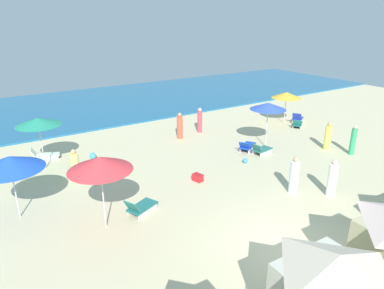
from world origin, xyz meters
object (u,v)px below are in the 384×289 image
Objects in this scene: beachgoer_4 at (200,121)px; beach_ball_0 at (93,156)px; lounge_chair_0_0 at (140,207)px; beachgoer_6 at (180,127)px; lounge_chair_4_1 at (247,146)px; beachgoer_0 at (353,141)px; umbrella_2 at (38,122)px; lounge_chair_2_1 at (17,171)px; beachgoer_3 at (332,179)px; lounge_chair_3_0 at (298,119)px; beachgoer_2 at (328,137)px; beachgoer_5 at (75,166)px; cooler_box_1 at (198,178)px; beachgoer_1 at (294,177)px; umbrella_0 at (100,164)px; beach_ball_2 at (245,161)px; lounge_chair_4_0 at (261,150)px; umbrella_3 at (286,95)px; lounge_chair_3_1 at (297,124)px; lounge_chair_2_0 at (44,155)px; umbrella_1 at (10,163)px; umbrella_4 at (268,106)px.

beach_ball_0 is (-7.47, -0.69, -0.61)m from beachgoer_4.
lounge_chair_0_0 is at bearing -91.88° from beach_ball_0.
beachgoer_6 is 4.81× the size of beach_ball_0.
beachgoer_0 reaches higher than lounge_chair_4_1.
lounge_chair_2_1 is (-1.33, -0.19, -2.24)m from umbrella_2.
lounge_chair_3_0 is at bearing -100.44° from beachgoer_3.
beachgoer_6 is (-6.12, 6.33, 0.01)m from beachgoer_2.
umbrella_2 is at bearing -5.22° from lounge_chair_0_0.
beachgoer_0 reaches higher than beach_ball_0.
beachgoer_5 is at bearing -9.86° from beachgoer_3.
lounge_chair_4_1 is 4.86m from cooler_box_1.
beachgoer_1 is at bearing -45.30° from umbrella_2.
umbrella_0 is 10.61× the size of beach_ball_2.
lounge_chair_4_1 is at bearing 5.47° from beachgoer_6.
beachgoer_0 is at bearing -130.94° from lounge_chair_4_0.
beachgoer_6 is (-6.62, 7.59, -0.04)m from beachgoer_0.
umbrella_3 is 1.59× the size of lounge_chair_3_1.
umbrella_2 reaches higher than beachgoer_0.
beachgoer_4 reaches higher than beachgoer_5.
lounge_chair_2_0 is at bearing -34.48° from lounge_chair_2_1.
umbrella_1 is 16.91m from beachgoer_0.
umbrella_3 is 1.47× the size of lounge_chair_4_1.
beachgoer_2 is at bearing -11.06° from beach_ball_2.
beachgoer_1 is 10.53m from beach_ball_0.
lounge_chair_4_0 is 4.96m from cooler_box_1.
beach_ball_2 is (10.78, -0.74, -2.14)m from umbrella_1.
umbrella_2 reaches higher than lounge_chair_0_0.
beachgoer_0 is at bearing -10.36° from umbrella_1.
beachgoer_6 is at bearing 1.82° from umbrella_2.
beachgoer_2 is (-1.93, -5.08, -1.29)m from umbrella_3.
lounge_chair_2_0 is at bearing 80.25° from umbrella_2.
beachgoer_6 is (-8.94, 1.70, 0.46)m from lounge_chair_3_0.
beachgoer_1 is at bearing -22.79° from umbrella_1.
umbrella_3 is at bearing 31.41° from umbrella_4.
umbrella_1 is at bearing -135.22° from beach_ball_0.
beach_ball_0 is at bearing 44.78° from umbrella_1.
lounge_chair_0_0 is 0.89× the size of beachgoer_4.
umbrella_1 is at bearing 6.07° from beachgoer_3.
umbrella_4 reaches higher than umbrella_2.
beach_ball_2 is (-0.93, -5.64, -0.65)m from beachgoer_4.
lounge_chair_4_1 reaches higher than cooler_box_1.
beachgoer_2 reaches higher than lounge_chair_0_0.
beachgoer_3 is 3.48× the size of cooler_box_1.
beachgoer_3 is (-6.52, -8.73, -1.27)m from umbrella_3.
beachgoer_0 is at bearing 44.08° from beachgoer_2.
beach_ball_2 is at bearing 106.48° from lounge_chair_4_1.
lounge_chair_2_1 is 1.02× the size of lounge_chair_4_0.
umbrella_0 is at bearing 121.53° from beachgoer_4.
lounge_chair_2_0 is 16.39m from lounge_chair_3_1.
umbrella_2 is at bearing 47.15° from lounge_chair_3_1.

